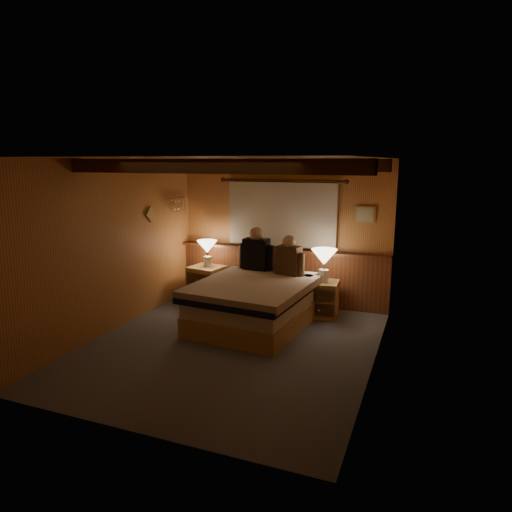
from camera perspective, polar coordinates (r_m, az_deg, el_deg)
The scene contains 19 objects.
floor at distance 6.09m, azimuth -3.03°, elevation -11.07°, with size 4.20×4.20×0.00m, color #4B4E59.
ceiling at distance 5.61m, azimuth -3.30°, elevation 12.13°, with size 4.20×4.20×0.00m, color #E1B254.
wall_back at distance 7.66m, azimuth 3.34°, elevation 3.03°, with size 3.60×3.60×0.00m, color #C68647.
wall_left at distance 6.67m, azimuth -17.39°, elevation 1.19°, with size 4.20×4.20×0.00m, color #C68647.
wall_right at distance 5.26m, azimuth 14.99°, elevation -1.40°, with size 4.20×4.20×0.00m, color #C68647.
wall_front at distance 3.98m, azimuth -15.82°, elevation -5.71°, with size 3.60×3.60×0.00m, color #C68647.
wainscot at distance 7.74m, azimuth 3.13°, elevation -2.27°, with size 3.60×0.23×0.94m.
curtain_window at distance 7.55m, azimuth 3.21°, elevation 5.37°, with size 2.18×0.09×1.11m.
ceiling_beams at distance 5.75m, azimuth -2.66°, elevation 11.23°, with size 3.60×1.65×0.16m.
coat_rail at distance 7.84m, azimuth -9.95°, elevation 6.52°, with size 0.05×0.55×0.24m.
framed_print at distance 7.30m, azimuth 13.50°, elevation 5.06°, with size 0.30×0.04×0.25m.
bed at distance 6.67m, azimuth -0.14°, elevation -5.83°, with size 1.66×2.05×0.66m.
nightstand_left at distance 7.91m, azimuth -6.17°, elevation -3.42°, with size 0.62×0.58×0.60m.
nightstand_right at distance 7.16m, azimuth 8.18°, elevation -5.30°, with size 0.54×0.49×0.55m.
lamp_left at distance 7.79m, azimuth -6.12°, elevation 0.98°, with size 0.34×0.34×0.45m.
lamp_right at distance 6.98m, azimuth 8.50°, elevation -0.38°, with size 0.39×0.39×0.51m.
person_left at distance 7.26m, azimuth 0.04°, elevation 0.50°, with size 0.59×0.24×0.71m.
person_right at distance 6.95m, azimuth 4.13°, elevation -0.31°, with size 0.51×0.27×0.63m.
duffel_bag at distance 7.54m, azimuth -6.55°, elevation -5.29°, with size 0.57×0.42×0.37m.
Camera 1 is at (2.33, -5.11, 2.37)m, focal length 32.00 mm.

